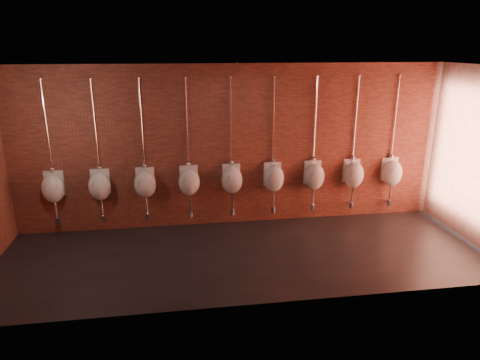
# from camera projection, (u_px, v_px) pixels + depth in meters

# --- Properties ---
(ground) EXTENTS (8.50, 8.50, 0.00)m
(ground) POSITION_uv_depth(u_px,v_px,m) (246.00, 255.00, 7.50)
(ground) COLOR black
(ground) RESTS_ON ground
(room_shell) EXTENTS (8.54, 3.04, 3.22)m
(room_shell) POSITION_uv_depth(u_px,v_px,m) (246.00, 143.00, 6.90)
(room_shell) COLOR black
(room_shell) RESTS_ON ground
(urinal_0) EXTENTS (0.43, 0.37, 2.72)m
(urinal_0) POSITION_uv_depth(u_px,v_px,m) (53.00, 188.00, 8.00)
(urinal_0) COLOR white
(urinal_0) RESTS_ON ground
(urinal_1) EXTENTS (0.43, 0.37, 2.72)m
(urinal_1) POSITION_uv_depth(u_px,v_px,m) (100.00, 186.00, 8.12)
(urinal_1) COLOR white
(urinal_1) RESTS_ON ground
(urinal_2) EXTENTS (0.43, 0.37, 2.72)m
(urinal_2) POSITION_uv_depth(u_px,v_px,m) (145.00, 183.00, 8.24)
(urinal_2) COLOR white
(urinal_2) RESTS_ON ground
(urinal_3) EXTENTS (0.43, 0.37, 2.72)m
(urinal_3) POSITION_uv_depth(u_px,v_px,m) (189.00, 182.00, 8.36)
(urinal_3) COLOR white
(urinal_3) RESTS_ON ground
(urinal_4) EXTENTS (0.43, 0.37, 2.72)m
(urinal_4) POSITION_uv_depth(u_px,v_px,m) (232.00, 180.00, 8.48)
(urinal_4) COLOR white
(urinal_4) RESTS_ON ground
(urinal_5) EXTENTS (0.43, 0.37, 2.72)m
(urinal_5) POSITION_uv_depth(u_px,v_px,m) (274.00, 178.00, 8.59)
(urinal_5) COLOR white
(urinal_5) RESTS_ON ground
(urinal_6) EXTENTS (0.43, 0.37, 2.72)m
(urinal_6) POSITION_uv_depth(u_px,v_px,m) (314.00, 176.00, 8.71)
(urinal_6) COLOR white
(urinal_6) RESTS_ON ground
(urinal_7) EXTENTS (0.43, 0.37, 2.72)m
(urinal_7) POSITION_uv_depth(u_px,v_px,m) (354.00, 174.00, 8.83)
(urinal_7) COLOR white
(urinal_7) RESTS_ON ground
(urinal_8) EXTENTS (0.43, 0.37, 2.72)m
(urinal_8) POSITION_uv_depth(u_px,v_px,m) (392.00, 172.00, 8.95)
(urinal_8) COLOR white
(urinal_8) RESTS_ON ground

